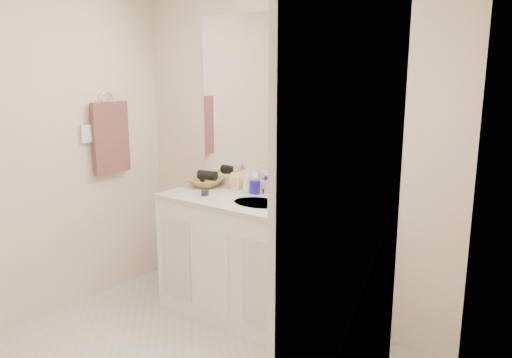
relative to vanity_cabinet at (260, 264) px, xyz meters
name	(u,v)px	position (x,y,z in m)	size (l,w,h in m)	color
wall_back	(283,151)	(0.00, 0.28, 0.77)	(2.60, 0.02, 2.40)	#FBE4C4
wall_left	(10,157)	(-1.30, -1.02, 0.77)	(0.02, 2.60, 2.40)	#FBE4C4
wall_right	(387,231)	(1.30, -1.02, 0.77)	(0.02, 2.60, 2.40)	#FBE4C4
vanity_cabinet	(260,264)	(0.00, 0.00, 0.00)	(1.50, 0.55, 0.85)	white
countertop	(260,204)	(0.00, 0.00, 0.44)	(1.52, 0.57, 0.03)	beige
backsplash	(281,189)	(0.00, 0.26, 0.50)	(1.52, 0.03, 0.08)	white
sink_basin	(259,204)	(0.00, -0.02, 0.44)	(0.37, 0.37, 0.02)	beige
faucet	(274,190)	(0.00, 0.16, 0.51)	(0.02, 0.02, 0.11)	silver
mirror	(283,100)	(0.00, 0.27, 1.14)	(1.48, 0.01, 1.20)	white
blue_mug	(255,187)	(-0.17, 0.17, 0.51)	(0.07, 0.07, 0.10)	#2717A4
tan_cup	(285,196)	(0.15, 0.07, 0.50)	(0.07, 0.07, 0.10)	#C9AC8E
toothbrush	(286,182)	(0.16, 0.07, 0.60)	(0.01, 0.01, 0.18)	#ED3E75
mouthwash_bottle	(309,193)	(0.34, 0.07, 0.55)	(0.08, 0.08, 0.19)	#0D92A2
clear_pump_bottle	(343,197)	(0.57, 0.11, 0.55)	(0.07, 0.07, 0.19)	silver
soap_dish	(310,217)	(0.47, -0.13, 0.46)	(0.10, 0.08, 0.01)	white
green_soap	(310,214)	(0.47, -0.13, 0.48)	(0.08, 0.05, 0.03)	#8EDB35
orange_comb	(277,216)	(0.28, -0.21, 0.46)	(0.13, 0.03, 0.01)	orange
dark_jar	(205,193)	(-0.43, -0.08, 0.47)	(0.06, 0.06, 0.04)	#232428
soap_bottle_white	(247,181)	(-0.24, 0.17, 0.54)	(0.07, 0.07, 0.17)	white
soap_bottle_cream	(236,179)	(-0.37, 0.20, 0.53)	(0.07, 0.07, 0.16)	#F7EEC9
soap_bottle_yellow	(236,177)	(-0.39, 0.22, 0.55)	(0.14, 0.14, 0.18)	#E9AF5A
wicker_basket	(206,182)	(-0.62, 0.13, 0.49)	(0.27, 0.27, 0.07)	olive
hair_dryer	(207,175)	(-0.60, 0.13, 0.54)	(0.07, 0.07, 0.15)	black
towel_ring	(107,99)	(-1.27, -0.25, 1.12)	(0.11, 0.11, 0.01)	silver
hand_towel	(111,138)	(-1.25, -0.25, 0.82)	(0.04, 0.32, 0.55)	#4F2D2A
switch_plate	(86,134)	(-1.27, -0.45, 0.88)	(0.01, 0.09, 0.13)	white
door	(343,314)	(1.29, -1.32, 0.57)	(0.02, 0.82, 2.00)	white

